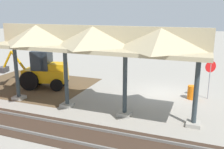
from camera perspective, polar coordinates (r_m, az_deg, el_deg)
ground_plane at (r=17.96m, az=11.39°, el=-4.25°), size 120.00×120.00×0.00m
dirt_work_zone at (r=20.63m, az=-17.75°, el=-2.20°), size 9.01×7.00×0.01m
platform_canopy at (r=13.65m, az=-4.27°, el=8.06°), size 12.16×3.20×4.90m
rail_tracks at (r=11.21m, az=4.45°, el=-15.82°), size 60.00×2.58×0.15m
stop_sign at (r=17.25m, az=21.53°, el=0.63°), size 0.64×0.46×2.56m
backhoe at (r=19.26m, az=-15.46°, el=0.69°), size 5.34×2.40×2.82m
dirt_mound at (r=21.79m, az=-20.38°, el=-1.56°), size 5.31×5.31×1.38m
traffic_barrel at (r=17.21m, az=17.78°, el=-3.92°), size 0.56×0.56×0.90m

